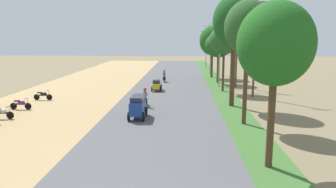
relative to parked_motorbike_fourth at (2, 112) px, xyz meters
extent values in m
cylinder|color=black|center=(0.59, 0.00, -0.21)|extent=(0.56, 0.06, 0.56)
cube|color=#333338|center=(-0.03, 0.00, -0.03)|extent=(1.12, 0.12, 0.12)
ellipsoid|color=silver|center=(0.05, 0.00, 0.11)|extent=(0.64, 0.28, 0.32)
cylinder|color=#A5A8AD|center=(0.53, 0.00, 0.06)|extent=(0.26, 0.05, 0.68)
cylinder|color=black|center=(0.47, 0.00, 0.43)|extent=(0.04, 0.54, 0.04)
cylinder|color=black|center=(0.43, 3.08, -0.21)|extent=(0.56, 0.06, 0.56)
cylinder|color=black|center=(-0.81, 3.08, -0.21)|extent=(0.56, 0.06, 0.56)
cube|color=#333338|center=(-0.19, 3.08, -0.03)|extent=(1.12, 0.12, 0.12)
ellipsoid|color=#8C1E8C|center=(-0.11, 3.08, 0.11)|extent=(0.64, 0.28, 0.32)
cube|color=black|center=(-0.47, 3.08, 0.23)|extent=(0.44, 0.20, 0.10)
cylinder|color=#A5A8AD|center=(0.37, 3.08, 0.06)|extent=(0.26, 0.05, 0.68)
cylinder|color=black|center=(0.31, 3.08, 0.43)|extent=(0.04, 0.54, 0.04)
cylinder|color=black|center=(0.55, 7.09, -0.21)|extent=(0.56, 0.06, 0.56)
cylinder|color=black|center=(-0.69, 7.09, -0.21)|extent=(0.56, 0.06, 0.56)
cube|color=#333338|center=(-0.07, 7.09, -0.03)|extent=(1.12, 0.12, 0.12)
ellipsoid|color=black|center=(0.01, 7.09, 0.11)|extent=(0.64, 0.28, 0.32)
cube|color=black|center=(-0.35, 7.09, 0.23)|extent=(0.44, 0.20, 0.10)
cylinder|color=#A5A8AD|center=(0.49, 7.09, 0.06)|extent=(0.26, 0.05, 0.68)
cylinder|color=black|center=(0.43, 7.09, 0.43)|extent=(0.04, 0.54, 0.04)
cylinder|color=#4C351E|center=(17.41, -7.91, 1.85)|extent=(0.33, 0.33, 4.69)
ellipsoid|color=#1E5C1A|center=(17.41, -7.91, 5.23)|extent=(3.40, 3.40, 3.77)
cylinder|color=#4C351E|center=(17.61, -0.45, 2.31)|extent=(0.30, 0.30, 5.61)
ellipsoid|color=#275423|center=(17.61, -0.45, 6.12)|extent=(3.11, 3.11, 3.65)
cylinder|color=#4C351E|center=(17.59, 5.42, 2.54)|extent=(0.42, 0.42, 6.07)
ellipsoid|color=#194F1D|center=(17.59, 5.42, 6.78)|extent=(3.64, 3.64, 4.37)
cylinder|color=#4C351E|center=(17.71, 12.97, 1.88)|extent=(0.25, 0.25, 4.75)
ellipsoid|color=#255925|center=(17.71, 12.97, 5.11)|extent=(3.25, 3.25, 3.11)
cylinder|color=#4C351E|center=(17.83, 19.59, 1.52)|extent=(0.31, 0.31, 4.02)
ellipsoid|color=#1B571F|center=(17.83, 19.59, 4.40)|extent=(3.51, 3.51, 3.20)
cylinder|color=#4C351E|center=(17.48, 25.03, 1.61)|extent=(0.31, 0.31, 4.20)
ellipsoid|color=#1D571C|center=(17.48, 25.03, 4.88)|extent=(3.75, 3.75, 4.27)
cylinder|color=gray|center=(17.64, 16.40, 3.30)|extent=(0.16, 0.16, 7.59)
cylinder|color=gray|center=(16.94, 16.40, 6.94)|extent=(1.40, 0.08, 0.08)
ellipsoid|color=silver|center=(16.24, 16.40, 6.87)|extent=(0.36, 0.20, 0.14)
cylinder|color=gray|center=(18.34, 16.40, 6.94)|extent=(1.40, 0.08, 0.08)
ellipsoid|color=silver|center=(19.04, 16.40, 6.87)|extent=(0.36, 0.20, 0.14)
cylinder|color=gray|center=(17.64, 29.86, 3.37)|extent=(0.16, 0.16, 7.72)
cylinder|color=gray|center=(16.94, 29.86, 7.08)|extent=(1.40, 0.08, 0.08)
ellipsoid|color=silver|center=(16.24, 29.86, 7.01)|extent=(0.36, 0.20, 0.14)
cylinder|color=gray|center=(18.34, 29.86, 7.08)|extent=(1.40, 0.08, 0.08)
ellipsoid|color=silver|center=(19.04, 29.86, 7.01)|extent=(0.36, 0.20, 0.14)
cylinder|color=gray|center=(17.64, 40.34, 3.01)|extent=(0.16, 0.16, 7.00)
cylinder|color=gray|center=(16.94, 40.34, 6.36)|extent=(1.40, 0.08, 0.08)
ellipsoid|color=silver|center=(16.24, 40.34, 6.29)|extent=(0.36, 0.20, 0.14)
cylinder|color=gray|center=(18.34, 40.34, 6.36)|extent=(1.40, 0.08, 0.08)
ellipsoid|color=silver|center=(19.04, 40.34, 6.29)|extent=(0.36, 0.20, 0.14)
cylinder|color=brown|center=(20.39, 9.95, 4.36)|extent=(0.20, 0.20, 9.83)
cube|color=#473323|center=(20.39, 9.95, 8.78)|extent=(1.80, 0.10, 0.10)
cylinder|color=brown|center=(19.67, 16.44, 4.05)|extent=(0.20, 0.20, 9.21)
cube|color=#473323|center=(19.67, 16.44, 8.16)|extent=(1.80, 0.10, 0.10)
cube|color=navy|center=(10.00, 0.66, 0.38)|extent=(0.95, 2.40, 0.95)
cube|color=#232B38|center=(10.00, 0.76, 1.03)|extent=(0.87, 2.00, 0.35)
cylinder|color=black|center=(9.46, 1.53, -0.13)|extent=(0.12, 0.68, 0.68)
cylinder|color=black|center=(10.53, 1.53, -0.13)|extent=(0.12, 0.68, 0.68)
cylinder|color=black|center=(9.46, -0.20, -0.13)|extent=(0.12, 0.68, 0.68)
cylinder|color=black|center=(10.53, -0.20, -0.13)|extent=(0.12, 0.68, 0.68)
cube|color=gold|center=(10.36, 12.83, 0.11)|extent=(0.84, 1.95, 0.50)
cube|color=#232B38|center=(10.36, 12.78, 0.56)|extent=(0.77, 1.10, 0.40)
cylinder|color=black|center=(9.89, 13.53, -0.17)|extent=(0.10, 0.60, 0.60)
cylinder|color=black|center=(10.83, 13.53, -0.17)|extent=(0.10, 0.60, 0.60)
cylinder|color=black|center=(9.89, 12.13, -0.17)|extent=(0.10, 0.60, 0.60)
cylinder|color=black|center=(10.83, 12.13, -0.17)|extent=(0.10, 0.60, 0.60)
cylinder|color=black|center=(10.07, 5.35, -0.19)|extent=(0.06, 0.56, 0.56)
cylinder|color=black|center=(10.07, 4.11, -0.19)|extent=(0.06, 0.56, 0.56)
cube|color=#333338|center=(10.07, 4.73, -0.01)|extent=(0.12, 1.12, 0.12)
ellipsoid|color=black|center=(10.07, 4.81, 0.13)|extent=(0.28, 0.64, 0.32)
cube|color=black|center=(10.07, 4.45, 0.25)|extent=(0.20, 0.44, 0.10)
cylinder|color=#A5A8AD|center=(10.07, 5.29, 0.08)|extent=(0.05, 0.26, 0.68)
cylinder|color=black|center=(10.07, 5.23, 0.45)|extent=(0.54, 0.04, 0.04)
ellipsoid|color=#724C8C|center=(10.07, 4.53, 0.65)|extent=(0.36, 0.28, 0.64)
sphere|color=red|center=(10.07, 4.57, 1.05)|extent=(0.28, 0.28, 0.28)
cylinder|color=#2D2D38|center=(9.93, 4.63, 0.01)|extent=(0.12, 0.12, 0.48)
cylinder|color=#2D2D38|center=(10.21, 4.63, 0.01)|extent=(0.12, 0.12, 0.48)
cylinder|color=black|center=(10.79, 20.41, -0.19)|extent=(0.06, 0.56, 0.56)
cylinder|color=black|center=(10.79, 19.17, -0.19)|extent=(0.06, 0.56, 0.56)
cube|color=#333338|center=(10.79, 19.79, -0.01)|extent=(0.12, 1.12, 0.12)
ellipsoid|color=#1E4CA5|center=(10.79, 19.87, 0.13)|extent=(0.28, 0.64, 0.32)
cube|color=black|center=(10.79, 19.51, 0.25)|extent=(0.20, 0.44, 0.10)
cylinder|color=#A5A8AD|center=(10.79, 20.35, 0.08)|extent=(0.05, 0.26, 0.68)
cylinder|color=black|center=(10.79, 20.29, 0.45)|extent=(0.54, 0.04, 0.04)
ellipsoid|color=#724C8C|center=(10.79, 19.59, 0.65)|extent=(0.36, 0.28, 0.64)
sphere|color=red|center=(10.79, 19.63, 1.05)|extent=(0.28, 0.28, 0.28)
cylinder|color=#2D2D38|center=(10.65, 19.69, 0.01)|extent=(0.12, 0.12, 0.48)
cylinder|color=#2D2D38|center=(10.93, 19.69, 0.01)|extent=(0.12, 0.12, 0.48)
camera|label=1|loc=(13.39, -22.39, 5.58)|focal=34.30mm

